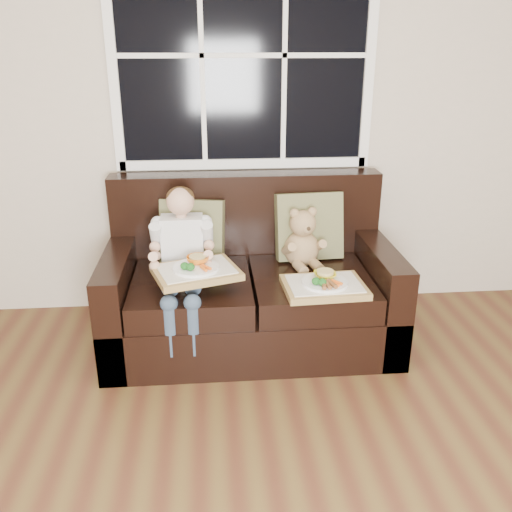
{
  "coord_description": "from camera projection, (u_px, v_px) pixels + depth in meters",
  "views": [
    {
      "loc": [
        -0.15,
        -0.99,
        1.72
      ],
      "look_at": [
        0.09,
        1.85,
        0.59
      ],
      "focal_mm": 38.0,
      "sensor_mm": 36.0,
      "label": 1
    }
  ],
  "objects": [
    {
      "name": "room_walls",
      "position": [
        293.0,
        118.0,
        0.98
      ],
      "size": [
        4.52,
        5.02,
        2.71
      ],
      "color": "beige",
      "rests_on": "ground"
    },
    {
      "name": "window_back",
      "position": [
        243.0,
        55.0,
        3.26
      ],
      "size": [
        1.62,
        0.04,
        1.37
      ],
      "color": "black",
      "rests_on": "room_walls"
    },
    {
      "name": "loveseat",
      "position": [
        250.0,
        289.0,
        3.33
      ],
      "size": [
        1.7,
        0.92,
        0.96
      ],
      "color": "black",
      "rests_on": "ground"
    },
    {
      "name": "pillow_left",
      "position": [
        192.0,
        231.0,
        3.32
      ],
      "size": [
        0.41,
        0.25,
        0.4
      ],
      "rotation": [
        -0.21,
        0.0,
        -0.19
      ],
      "color": "olive",
      "rests_on": "loveseat"
    },
    {
      "name": "pillow_right",
      "position": [
        309.0,
        226.0,
        3.37
      ],
      "size": [
        0.43,
        0.22,
        0.43
      ],
      "rotation": [
        -0.21,
        0.0,
        0.08
      ],
      "color": "olive",
      "rests_on": "loveseat"
    },
    {
      "name": "child",
      "position": [
        182.0,
        250.0,
        3.07
      ],
      "size": [
        0.35,
        0.58,
        0.8
      ],
      "color": "silver",
      "rests_on": "loveseat"
    },
    {
      "name": "teddy_bear",
      "position": [
        302.0,
        242.0,
        3.27
      ],
      "size": [
        0.25,
        0.3,
        0.38
      ],
      "rotation": [
        0.0,
        0.0,
        0.2
      ],
      "color": "#A28655",
      "rests_on": "loveseat"
    },
    {
      "name": "tray_left",
      "position": [
        196.0,
        270.0,
        2.92
      ],
      "size": [
        0.52,
        0.45,
        0.1
      ],
      "rotation": [
        0.0,
        0.0,
        0.31
      ],
      "color": "#A17E48",
      "rests_on": "child"
    },
    {
      "name": "tray_right",
      "position": [
        324.0,
        285.0,
        2.97
      ],
      "size": [
        0.46,
        0.36,
        0.1
      ],
      "rotation": [
        0.0,
        0.0,
        0.05
      ],
      "color": "#A17E48",
      "rests_on": "loveseat"
    }
  ]
}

